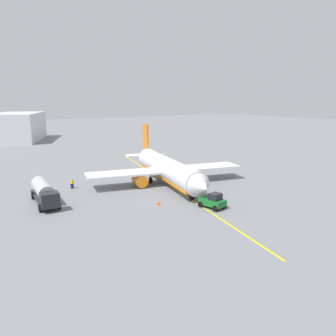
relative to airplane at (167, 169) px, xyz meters
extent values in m
plane|color=slate|center=(0.46, -0.10, -2.72)|extent=(400.00, 400.00, 0.00)
cylinder|color=white|center=(0.46, -0.10, 0.18)|extent=(24.30, 8.59, 3.80)
cube|color=orange|center=(0.46, -0.10, -0.87)|extent=(22.85, 7.65, 1.06)
cone|color=white|center=(13.53, -2.80, 0.18)|extent=(4.01, 4.25, 3.65)
cone|color=white|center=(-13.26, 2.75, 0.56)|extent=(5.23, 4.11, 3.23)
cube|color=orange|center=(-12.61, 2.61, 4.48)|extent=(3.21, 1.00, 5.20)
cube|color=white|center=(-12.61, 2.61, 0.58)|extent=(4.05, 8.71, 0.24)
cube|color=white|center=(-0.52, 0.11, -0.30)|extent=(10.45, 28.72, 0.36)
cylinder|color=orange|center=(1.32, 5.04, -1.55)|extent=(3.56, 2.71, 2.10)
cylinder|color=orange|center=(-0.79, -5.15, -1.55)|extent=(3.56, 2.71, 2.10)
cylinder|color=#4C4C51|center=(10.27, -2.13, -1.57)|extent=(0.24, 0.24, 1.21)
cylinder|color=black|center=(10.27, -2.13, -2.17)|extent=(1.16, 0.61, 1.10)
cylinder|color=#4C4C51|center=(-0.97, 2.86, -1.57)|extent=(0.24, 0.24, 1.21)
cylinder|color=black|center=(-0.97, 2.86, -2.17)|extent=(1.16, 0.61, 1.10)
cylinder|color=#4C4C51|center=(-2.02, -2.24, -1.57)|extent=(0.24, 0.24, 1.21)
cylinder|color=black|center=(-2.02, -2.24, -2.17)|extent=(1.16, 0.61, 1.10)
cube|color=#2D2D33|center=(-0.51, -21.27, -2.02)|extent=(10.40, 3.12, 0.30)
cube|color=#232328|center=(4.22, -21.56, -1.07)|extent=(2.14, 2.52, 2.00)
cube|color=black|center=(5.12, -21.62, -0.67)|extent=(0.28, 2.01, 0.90)
cylinder|color=silver|center=(-1.10, -21.24, -0.72)|extent=(7.60, 2.75, 2.30)
cylinder|color=black|center=(3.90, -20.29, -2.17)|extent=(1.12, 0.42, 1.10)
cylinder|color=black|center=(3.74, -22.78, -2.17)|extent=(1.12, 0.42, 1.10)
cylinder|color=black|center=(-3.04, -19.87, -2.17)|extent=(1.12, 0.42, 1.10)
cylinder|color=black|center=(-3.19, -22.36, -2.17)|extent=(1.12, 0.42, 1.10)
cube|color=#196B28|center=(14.87, -1.91, -1.87)|extent=(3.92, 2.67, 0.90)
cube|color=black|center=(15.36, -1.81, -0.97)|extent=(1.69, 1.84, 0.90)
cylinder|color=black|center=(13.79, -3.15, -2.32)|extent=(0.84, 0.45, 0.80)
cylinder|color=black|center=(13.40, -1.19, -2.32)|extent=(0.84, 0.45, 0.80)
cylinder|color=black|center=(16.34, -2.64, -2.32)|extent=(0.84, 0.45, 0.80)
cylinder|color=black|center=(15.95, -0.68, -2.32)|extent=(0.84, 0.45, 0.80)
cube|color=navy|center=(-6.15, -15.40, -2.30)|extent=(0.51, 0.54, 0.85)
cube|color=yellow|center=(-6.15, -15.40, -1.57)|extent=(0.59, 0.63, 0.60)
sphere|color=tan|center=(-6.15, -15.40, -1.13)|extent=(0.24, 0.24, 0.24)
cone|color=#F2590F|center=(9.70, -7.68, -2.41)|extent=(0.57, 0.57, 0.63)
cube|color=silver|center=(-81.85, -11.39, 2.24)|extent=(30.57, 23.80, 9.92)
cube|color=yellow|center=(0.46, -0.10, -2.72)|extent=(61.00, 12.92, 0.01)
camera|label=1|loc=(49.81, -31.70, 12.50)|focal=36.08mm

